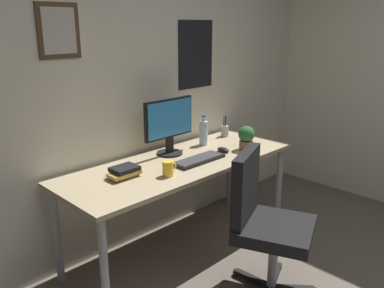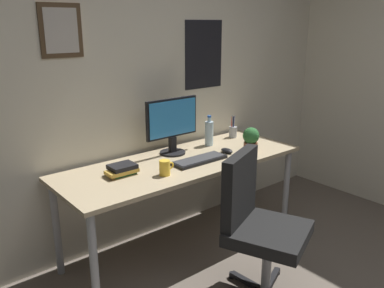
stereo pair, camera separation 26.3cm
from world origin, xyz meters
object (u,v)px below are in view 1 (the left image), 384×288
Objects in this scene: computer_mouse at (223,150)px; potted_plant at (246,137)px; keyboard at (199,160)px; office_chair at (263,218)px; book_stack_left at (125,172)px; water_bottle at (204,132)px; pen_cup at (225,130)px; coffee_mug_near at (168,169)px; monitor at (169,124)px.

potted_plant is at bearing -27.95° from computer_mouse.
computer_mouse reaches higher than keyboard.
office_chair reaches higher than book_stack_left.
water_bottle reaches higher than pen_cup.
water_bottle reaches higher than book_stack_left.
office_chair is 1.23m from pen_cup.
water_bottle is at bearing 25.44° from coffee_mug_near.
pen_cup is at bearing 8.02° from water_bottle.
coffee_mug_near is (-0.32, -0.34, -0.19)m from monitor.
coffee_mug_near is (-0.28, 0.58, 0.25)m from office_chair.
pen_cup reaches higher than coffee_mug_near.
computer_mouse is (0.38, 0.66, 0.22)m from office_chair.
water_bottle is 0.92m from book_stack_left.
office_chair is 2.21× the size of keyboard.
pen_cup is at bearing 2.47° from monitor.
pen_cup is (0.36, 0.29, 0.04)m from computer_mouse.
keyboard is at bearing -141.29° from water_bottle.
keyboard is 0.49m from potted_plant.
keyboard is 0.59m from book_stack_left.
water_bottle is at bearing 65.76° from office_chair.
coffee_mug_near is 1.08m from pen_cup.
coffee_mug_near is 0.56× the size of pen_cup.
water_bottle reaches higher than potted_plant.
computer_mouse is 0.46m from pen_cup.
book_stack_left is at bearing -163.73° from monitor.
book_stack_left is (-1.23, -0.19, -0.02)m from pen_cup.
coffee_mug_near is at bearing 179.31° from potted_plant.
pen_cup reaches higher than book_stack_left.
office_chair is 0.68m from keyboard.
computer_mouse is 0.56× the size of potted_plant.
water_bottle is (0.03, 0.25, 0.09)m from computer_mouse.
monitor is 0.36m from keyboard.
coffee_mug_near is at bearing 115.68° from office_chair.
pen_cup is 1.25m from book_stack_left.
pen_cup reaches higher than potted_plant.
keyboard is at bearing -12.34° from book_stack_left.
book_stack_left is (-0.57, 0.13, 0.03)m from keyboard.
potted_plant reaches higher than coffee_mug_near.
monitor is (0.04, 0.92, 0.44)m from office_chair.
monitor is at bearing 142.08° from computer_mouse.
water_bottle is at bearing 8.84° from book_stack_left.
potted_plant is (0.47, -0.07, 0.09)m from keyboard.
potted_plant is 0.43m from pen_cup.
keyboard is 2.21× the size of potted_plant.
book_stack_left is at bearing 123.05° from office_chair.
coffee_mug_near is (-0.69, -0.33, -0.05)m from water_bottle.
coffee_mug_near is at bearing -154.56° from water_bottle.
book_stack_left is (-0.91, -0.14, -0.07)m from water_bottle.
water_bottle is 0.76m from coffee_mug_near.
monitor reaches higher than office_chair.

